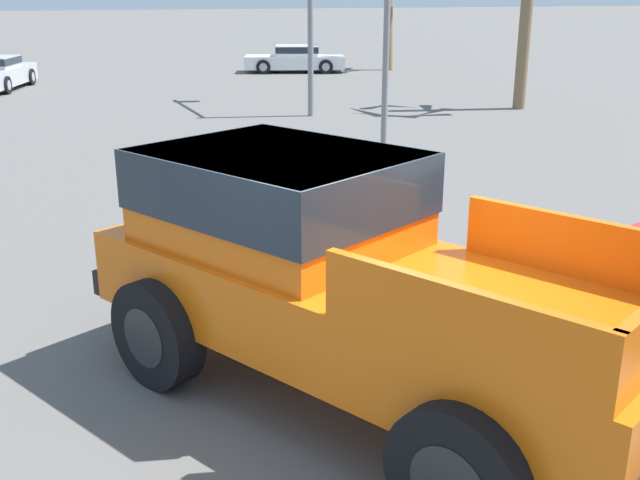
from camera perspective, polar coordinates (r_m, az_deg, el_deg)
name	(u,v)px	position (r m, az deg, el deg)	size (l,w,h in m)	color
ground_plane	(325,379)	(6.92, 0.37, -10.53)	(320.00, 320.00, 0.00)	#5B5956
orange_pickup_truck	(333,263)	(6.32, 1.01, -1.80)	(3.98, 5.54, 2.04)	orange
parked_car_white	(295,59)	(33.93, -1.89, 13.65)	(4.68, 3.14, 1.15)	white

